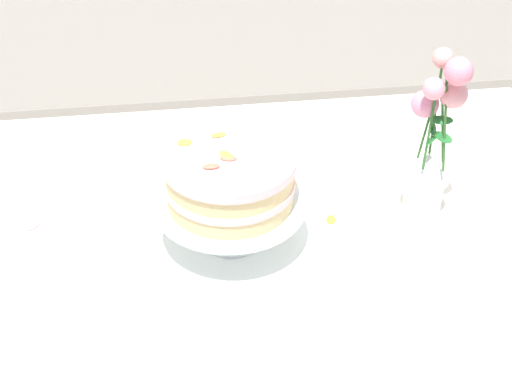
{
  "coord_description": "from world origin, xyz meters",
  "views": [
    {
      "loc": [
        -0.2,
        -1.27,
        1.76
      ],
      "look_at": [
        -0.03,
        -0.01,
        0.86
      ],
      "focal_mm": 57.28,
      "sensor_mm": 36.0,
      "label": 1
    }
  ],
  "objects_px": {
    "dining_table": "(273,268)",
    "flower_vase": "(432,145)",
    "layer_cake": "(230,179)",
    "cake_stand": "(230,208)"
  },
  "relations": [
    {
      "from": "dining_table",
      "to": "cake_stand",
      "type": "distance_m",
      "value": 0.19
    },
    {
      "from": "cake_stand",
      "to": "flower_vase",
      "type": "bearing_deg",
      "value": 7.82
    },
    {
      "from": "dining_table",
      "to": "flower_vase",
      "type": "height_order",
      "value": "flower_vase"
    },
    {
      "from": "dining_table",
      "to": "flower_vase",
      "type": "distance_m",
      "value": 0.4
    },
    {
      "from": "layer_cake",
      "to": "cake_stand",
      "type": "bearing_deg",
      "value": -28.93
    },
    {
      "from": "layer_cake",
      "to": "flower_vase",
      "type": "height_order",
      "value": "flower_vase"
    },
    {
      "from": "dining_table",
      "to": "layer_cake",
      "type": "relative_size",
      "value": 5.65
    },
    {
      "from": "dining_table",
      "to": "cake_stand",
      "type": "bearing_deg",
      "value": -170.41
    },
    {
      "from": "cake_stand",
      "to": "dining_table",
      "type": "bearing_deg",
      "value": 9.59
    },
    {
      "from": "flower_vase",
      "to": "dining_table",
      "type": "bearing_deg",
      "value": -172.67
    }
  ]
}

